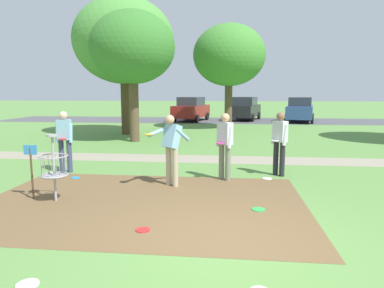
% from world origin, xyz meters
% --- Properties ---
extents(ground_plane, '(160.00, 160.00, 0.00)m').
position_xyz_m(ground_plane, '(0.00, 0.00, 0.00)').
color(ground_plane, '#5B8942').
extents(dirt_tee_pad, '(6.58, 4.48, 0.01)m').
position_xyz_m(dirt_tee_pad, '(-1.71, 1.85, 0.00)').
color(dirt_tee_pad, brown).
rests_on(dirt_tee_pad, ground).
extents(disc_golf_basket, '(0.98, 0.58, 1.39)m').
position_xyz_m(disc_golf_basket, '(-3.58, 1.77, 0.75)').
color(disc_golf_basket, '#9E9EA3').
rests_on(disc_golf_basket, ground).
extents(player_foreground_watching, '(0.48, 0.42, 1.71)m').
position_xyz_m(player_foreground_watching, '(-4.52, 4.28, 0.97)').
color(player_foreground_watching, '#384260').
rests_on(player_foreground_watching, ground).
extents(player_throwing, '(0.45, 0.46, 1.71)m').
position_xyz_m(player_throwing, '(1.37, 4.52, 0.97)').
color(player_throwing, '#232328').
rests_on(player_throwing, ground).
extents(player_waiting_left, '(0.99, 0.76, 1.71)m').
position_xyz_m(player_waiting_left, '(-1.33, 3.19, 0.99)').
color(player_waiting_left, tan).
rests_on(player_waiting_left, ground).
extents(player_waiting_right, '(0.46, 0.45, 1.71)m').
position_xyz_m(player_waiting_right, '(-0.08, 3.90, 0.97)').
color(player_waiting_right, slate).
rests_on(player_waiting_right, ground).
extents(frisbee_near_basket, '(0.26, 0.26, 0.02)m').
position_xyz_m(frisbee_near_basket, '(0.61, 1.65, 0.01)').
color(frisbee_near_basket, green).
rests_on(frisbee_near_basket, ground).
extents(frisbee_by_tee, '(0.26, 0.26, 0.02)m').
position_xyz_m(frisbee_by_tee, '(-2.29, -1.29, 0.01)').
color(frisbee_by_tee, white).
rests_on(frisbee_by_tee, ground).
extents(frisbee_mid_grass, '(0.25, 0.25, 0.02)m').
position_xyz_m(frisbee_mid_grass, '(1.03, 4.09, 0.01)').
color(frisbee_mid_grass, white).
rests_on(frisbee_mid_grass, ground).
extents(frisbee_far_right, '(0.23, 0.23, 0.02)m').
position_xyz_m(frisbee_far_right, '(-1.35, 0.44, 0.01)').
color(frisbee_far_right, red).
rests_on(frisbee_far_right, ground).
extents(frisbee_scattered_a, '(0.21, 0.21, 0.02)m').
position_xyz_m(frisbee_scattered_a, '(-3.96, 3.64, 0.01)').
color(frisbee_scattered_a, '#1E93DB').
rests_on(frisbee_scattered_a, ground).
extents(tree_near_left, '(5.16, 5.16, 7.03)m').
position_xyz_m(tree_near_left, '(-5.43, 13.10, 4.82)').
color(tree_near_left, '#4C3823').
rests_on(tree_near_left, ground).
extents(tree_near_right, '(4.27, 4.27, 6.20)m').
position_xyz_m(tree_near_right, '(-0.04, 16.30, 4.36)').
color(tree_near_right, brown).
rests_on(tree_near_right, ground).
extents(tree_mid_left, '(3.74, 3.74, 5.76)m').
position_xyz_m(tree_mid_left, '(-4.24, 10.45, 4.14)').
color(tree_mid_left, brown).
rests_on(tree_mid_left, ground).
extents(parking_lot_strip, '(36.00, 6.00, 0.01)m').
position_xyz_m(parking_lot_strip, '(0.00, 22.61, 0.00)').
color(parking_lot_strip, '#4C4C51').
rests_on(parking_lot_strip, ground).
extents(parked_car_leftmost, '(2.69, 4.49, 1.84)m').
position_xyz_m(parked_car_leftmost, '(-2.92, 21.96, 0.92)').
color(parked_car_leftmost, maroon).
rests_on(parked_car_leftmost, ground).
extents(parked_car_center_left, '(2.82, 4.52, 1.84)m').
position_xyz_m(parked_car_center_left, '(1.25, 23.17, 0.92)').
color(parked_car_center_left, black).
rests_on(parked_car_center_left, ground).
extents(parked_car_center_right, '(2.74, 4.51, 1.84)m').
position_xyz_m(parked_car_center_right, '(5.28, 21.85, 0.92)').
color(parked_car_center_right, '#2D4784').
rests_on(parked_car_center_right, ground).
extents(gravel_path, '(40.00, 1.35, 0.00)m').
position_xyz_m(gravel_path, '(0.00, 6.61, 0.00)').
color(gravel_path, gray).
rests_on(gravel_path, ground).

